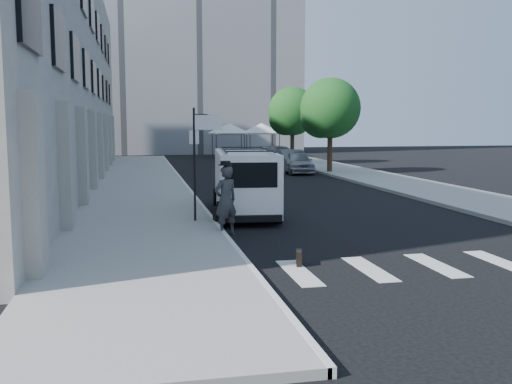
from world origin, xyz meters
name	(u,v)px	position (x,y,z in m)	size (l,w,h in m)	color
ground	(304,242)	(0.00, 0.00, 0.00)	(120.00, 120.00, 0.00)	black
sidewalk_left	(140,183)	(-4.25, 16.00, 0.07)	(4.50, 48.00, 0.15)	gray
sidewalk_right	(350,172)	(9.00, 20.00, 0.07)	(4.00, 56.00, 0.15)	gray
building_far	(194,38)	(2.00, 50.00, 12.50)	(22.00, 12.00, 25.00)	slate
sign_pole	(202,140)	(-2.36, 3.20, 2.65)	(1.03, 0.07, 3.50)	black
tree_near	(328,111)	(7.50, 20.15, 3.97)	(3.80, 3.83, 6.03)	black
tree_far	(291,113)	(7.50, 29.15, 3.97)	(3.80, 3.83, 6.03)	black
tent_left	(229,129)	(4.00, 38.00, 2.71)	(4.00, 4.00, 3.20)	black
tent_right	(262,128)	(7.20, 38.50, 2.71)	(4.00, 4.00, 3.20)	black
businessman	(226,200)	(-1.90, 1.42, 1.00)	(0.73, 0.48, 2.00)	#363638
briefcase	(299,258)	(-0.82, -2.37, 0.17)	(0.12, 0.44, 0.34)	black
suitcase	(218,216)	(-1.90, 3.00, 0.31)	(0.30, 0.44, 1.15)	black
cargo_van	(245,182)	(-0.67, 5.09, 1.15)	(2.50, 5.98, 2.20)	white
parked_car_a	(298,162)	(5.70, 20.65, 0.71)	(1.67, 4.14, 1.41)	#9FA2A7
parked_car_b	(292,161)	(5.60, 21.80, 0.72)	(1.53, 4.40, 1.45)	slate
parked_car_c	(281,155)	(6.80, 29.58, 0.69)	(1.94, 4.77, 1.38)	#96979D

